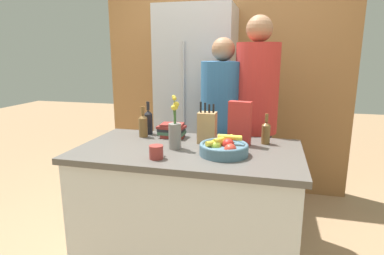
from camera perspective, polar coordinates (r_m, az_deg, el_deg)
The scene contains 14 objects.
kitchen_island at distance 2.32m, azimuth -0.64°, elevation -14.34°, with size 1.49×0.82×0.90m.
back_wall_wood at distance 3.62m, azimuth 5.83°, elevation 9.51°, with size 2.69×0.12×2.60m.
refrigerator at distance 3.35m, azimuth 0.91°, elevation 3.85°, with size 0.75×0.63×1.97m.
fruit_bowl at distance 2.01m, azimuth 5.72°, elevation -3.61°, with size 0.31×0.31×0.12m.
knife_block at distance 2.26m, azimuth 2.71°, elevation 0.04°, with size 0.12×0.11×0.29m.
flower_vase at distance 2.12m, azimuth -3.06°, elevation -0.64°, with size 0.08×0.08×0.36m.
cereal_box at distance 2.23m, azimuth 8.47°, elevation 0.76°, with size 0.16×0.09×0.30m.
coffee_mug at distance 1.94m, azimuth -6.33°, elevation -4.34°, with size 0.08×0.12×0.08m.
book_stack at distance 2.42m, azimuth -3.60°, elevation -0.51°, with size 0.21×0.15×0.11m.
bottle_oil at distance 2.54m, azimuth -7.75°, elevation 1.11°, with size 0.06×0.06×0.26m.
bottle_vinegar at distance 2.46m, azimuth -8.67°, elevation 0.46°, with size 0.07×0.07×0.23m.
bottle_wine at distance 2.30m, azimuth 13.00°, elevation -0.80°, with size 0.06×0.06×0.21m.
person_at_sink at distance 2.76m, azimuth 5.30°, elevation 0.50°, with size 0.36×0.36×1.65m.
person_in_blue at distance 2.72m, azimuth 11.25°, elevation 2.34°, with size 0.35×0.35×1.81m.
Camera 1 is at (0.53, -1.99, 1.51)m, focal length 30.00 mm.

